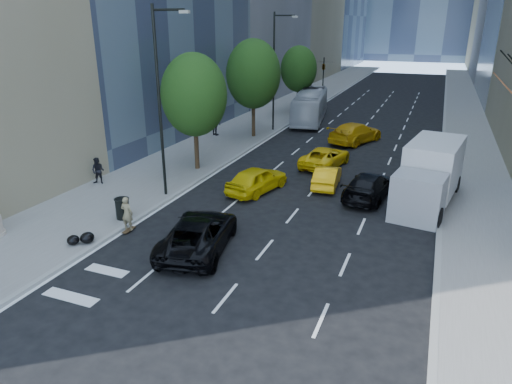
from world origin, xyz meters
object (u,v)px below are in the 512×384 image
at_px(black_sedan_lincoln, 199,233).
at_px(skateboarder, 127,216).
at_px(city_bus, 310,106).
at_px(box_truck, 430,174).
at_px(trash_can, 123,209).
at_px(black_sedan_mercedes, 369,186).

bearing_deg(black_sedan_lincoln, skateboarder, -16.15).
bearing_deg(city_bus, skateboarder, -101.33).
relative_size(city_bus, box_truck, 1.51).
relative_size(box_truck, trash_can, 7.21).
xyz_separation_m(city_bus, trash_can, (-1.98, -27.45, -0.87)).
xyz_separation_m(black_sedan_lincoln, trash_can, (-4.93, 1.27, -0.11)).
relative_size(black_sedan_mercedes, trash_can, 4.97).
bearing_deg(trash_can, city_bus, 85.87).
relative_size(black_sedan_lincoln, box_truck, 0.75).
bearing_deg(black_sedan_mercedes, black_sedan_lincoln, 64.64).
height_order(black_sedan_lincoln, box_truck, box_truck).
bearing_deg(box_truck, skateboarder, -136.00).
relative_size(skateboarder, black_sedan_mercedes, 0.33).
relative_size(black_sedan_lincoln, black_sedan_mercedes, 1.09).
bearing_deg(black_sedan_lincoln, trash_can, -25.88).
distance_m(skateboarder, black_sedan_lincoln, 3.94).
xyz_separation_m(skateboarder, box_truck, (12.85, 8.99, 0.86)).
bearing_deg(skateboarder, trash_can, -45.35).
bearing_deg(black_sedan_mercedes, city_bus, -58.15).
bearing_deg(skateboarder, box_truck, -146.96).
bearing_deg(black_sedan_lincoln, city_bus, -95.57).
bearing_deg(box_truck, black_sedan_lincoln, -124.74).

